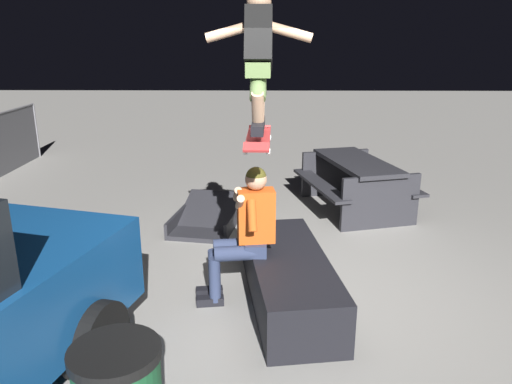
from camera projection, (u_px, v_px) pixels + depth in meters
name	position (u px, v px, depth m)	size (l,w,h in m)	color
ground_plane	(307.00, 300.00, 4.77)	(40.00, 40.00, 0.00)	gray
ledge_box_main	(288.00, 279.00, 4.68)	(1.93, 0.69, 0.48)	black
person_sitting_on_ledge	(245.00, 228.00, 4.60)	(0.60, 0.78, 1.31)	#2D3856
skateboard	(258.00, 139.00, 4.19)	(1.02, 0.23, 0.13)	#B72D2D
skater_airborne	(259.00, 55.00, 4.04)	(0.62, 0.89, 1.12)	black
kicker_ramp	(207.00, 221.00, 6.64)	(1.28, 0.95, 0.44)	#28282D
picnic_table_back	(356.00, 177.00, 7.16)	(1.99, 1.73, 0.75)	#28282D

